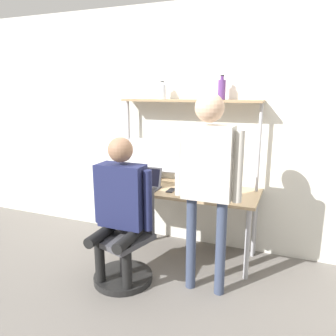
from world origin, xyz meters
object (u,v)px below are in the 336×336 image
object	(u,v)px
monitor	(153,157)
cell_phone	(171,190)
office_chair	(126,252)
bottle_purple	(222,89)
laptop	(145,182)
person_standing	(208,169)
bottle_clear	(162,91)
person_seated	(120,200)

from	to	relation	value
monitor	cell_phone	bearing A→B (deg)	-41.69
office_chair	bottle_purple	size ratio (longest dim) A/B	3.68
laptop	bottle_purple	world-z (taller)	bottle_purple
person_standing	bottle_clear	distance (m)	1.26
laptop	bottle_clear	size ratio (longest dim) A/B	1.80
cell_phone	bottle_clear	bearing A→B (deg)	126.04
office_chair	person_seated	world-z (taller)	person_seated
monitor	office_chair	size ratio (longest dim) A/B	0.72
person_seated	bottle_purple	bearing A→B (deg)	54.10
office_chair	person_standing	distance (m)	1.15
office_chair	person_seated	bearing A→B (deg)	-105.31
monitor	cell_phone	world-z (taller)	monitor
monitor	person_standing	world-z (taller)	person_standing
bottle_purple	person_seated	bearing A→B (deg)	-125.90
monitor	person_seated	size ratio (longest dim) A/B	0.47
laptop	bottle_clear	bearing A→B (deg)	76.71
office_chair	person_seated	distance (m)	0.54
person_seated	bottle_clear	bearing A→B (deg)	88.64
monitor	laptop	world-z (taller)	monitor
person_standing	bottle_clear	size ratio (longest dim) A/B	9.16
cell_phone	office_chair	size ratio (longest dim) A/B	0.16
person_standing	bottle_clear	xyz separation A→B (m)	(-0.74, 0.80, 0.63)
person_seated	office_chair	bearing A→B (deg)	74.69
laptop	bottle_clear	xyz separation A→B (m)	(0.07, 0.32, 0.96)
cell_phone	office_chair	world-z (taller)	office_chair
person_standing	laptop	bearing A→B (deg)	149.49
laptop	monitor	bearing A→B (deg)	99.22
office_chair	person_standing	world-z (taller)	person_standing
bottle_purple	monitor	bearing A→B (deg)	-179.98
person_seated	monitor	bearing A→B (deg)	96.29
office_chair	cell_phone	bearing A→B (deg)	67.22
office_chair	person_standing	bearing A→B (deg)	7.45
laptop	cell_phone	distance (m)	0.31
bottle_clear	laptop	bearing A→B (deg)	-103.29
monitor	bottle_clear	xyz separation A→B (m)	(0.13, 0.00, 0.74)
person_seated	bottle_clear	distance (m)	1.34
person_seated	person_standing	bearing A→B (deg)	10.45
office_chair	bottle_purple	distance (m)	1.88
office_chair	person_seated	xyz separation A→B (m)	(-0.01, -0.04, 0.54)
person_seated	cell_phone	bearing A→B (deg)	67.71
monitor	laptop	distance (m)	0.38
person_seated	bottle_purple	xyz separation A→B (m)	(0.68, 0.94, 0.98)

